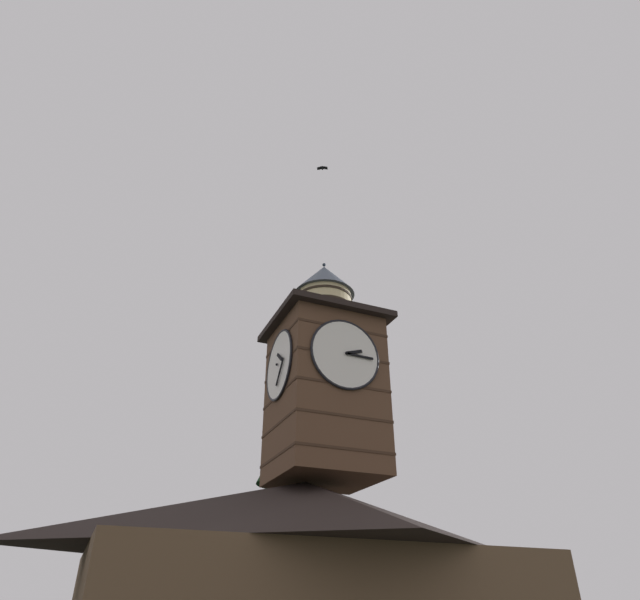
% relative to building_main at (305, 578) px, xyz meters
% --- Properties ---
extents(building_main, '(14.43, 10.31, 6.31)m').
position_rel_building_main_xyz_m(building_main, '(0.00, 0.00, 0.00)').
color(building_main, brown).
rests_on(building_main, ground_plane).
extents(clock_tower, '(4.46, 4.46, 9.50)m').
position_rel_building_main_xyz_m(clock_tower, '(-0.61, 0.28, 7.09)').
color(clock_tower, brown).
rests_on(clock_tower, building_main).
extents(pine_tree_behind, '(5.22, 5.22, 13.55)m').
position_rel_building_main_xyz_m(pine_tree_behind, '(-1.15, -4.71, 2.63)').
color(pine_tree_behind, '#473323').
rests_on(pine_tree_behind, ground_plane).
extents(moon, '(2.29, 2.29, 2.29)m').
position_rel_building_main_xyz_m(moon, '(-13.47, -38.92, 13.47)').
color(moon, silver).
extents(flying_bird_high, '(0.54, 0.39, 0.13)m').
position_rel_building_main_xyz_m(flying_bird_high, '(-0.42, 0.61, 17.99)').
color(flying_bird_high, black).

